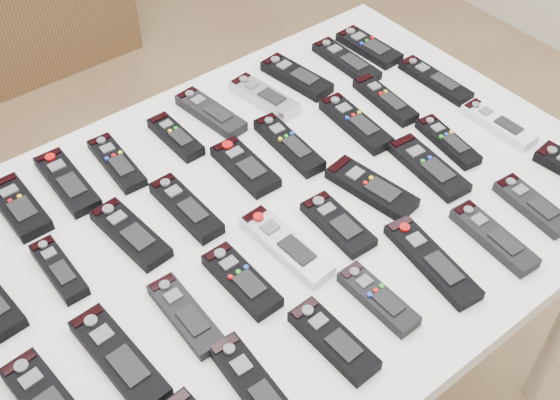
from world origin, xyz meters
TOP-DOWN VIEW (x-y plane):
  - ground at (0.00, 0.00)m, footprint 4.00×4.00m
  - table at (0.00, -0.13)m, footprint 1.25×0.88m
  - remote_1 at (-0.38, 0.16)m, footprint 0.06×0.16m
  - remote_2 at (-0.28, 0.17)m, footprint 0.06×0.19m
  - remote_3 at (-0.18, 0.16)m, footprint 0.06×0.17m
  - remote_4 at (-0.05, 0.15)m, footprint 0.05×0.15m
  - remote_5 at (0.05, 0.17)m, footprint 0.07×0.18m
  - remote_6 at (0.17, 0.14)m, footprint 0.08×0.17m
  - remote_7 at (0.28, 0.15)m, footprint 0.08×0.18m
  - remote_8 at (0.41, 0.13)m, footprint 0.05×0.19m
  - remote_9 at (0.49, 0.14)m, footprint 0.07×0.17m
  - remote_11 at (-0.39, -0.02)m, footprint 0.04×0.15m
  - remote_12 at (-0.26, -0.03)m, footprint 0.07×0.18m
  - remote_13 at (-0.14, -0.04)m, footprint 0.05×0.18m
  - remote_14 at (0.01, -0.01)m, footprint 0.06×0.16m
  - remote_15 at (0.12, -0.02)m, footprint 0.06×0.19m
  - remote_16 at (0.27, -0.05)m, footprint 0.07×0.19m
  - remote_17 at (0.37, -0.03)m, footprint 0.06×0.18m
  - remote_18 at (0.51, -0.05)m, footprint 0.05×0.19m
  - remote_19 at (-0.52, -0.24)m, footprint 0.07×0.18m
  - remote_20 at (-0.40, -0.24)m, footprint 0.07×0.21m
  - remote_21 at (-0.27, -0.24)m, footprint 0.05×0.17m
  - remote_22 at (-0.16, -0.24)m, footprint 0.06×0.16m
  - remote_23 at (-0.05, -0.22)m, footprint 0.06×0.20m
  - remote_24 at (0.05, -0.24)m, footprint 0.06×0.15m
  - remote_25 at (0.16, -0.21)m, footprint 0.09×0.19m
  - remote_26 at (0.29, -0.24)m, footprint 0.08×0.19m
  - remote_27 at (0.38, -0.21)m, footprint 0.07×0.16m
  - remote_28 at (0.50, -0.24)m, footprint 0.05×0.17m
  - remote_31 at (-0.26, -0.42)m, footprint 0.06×0.21m
  - remote_32 at (-0.12, -0.42)m, footprint 0.06×0.16m
  - remote_33 at (-0.01, -0.41)m, footprint 0.05×0.15m
  - remote_34 at (0.12, -0.41)m, footprint 0.08×0.21m
  - remote_35 at (0.25, -0.44)m, footprint 0.06×0.18m
  - remote_36 at (0.37, -0.43)m, footprint 0.06×0.16m

SIDE VIEW (x-z plane):
  - ground at x=0.00m, z-range 0.00..0.00m
  - table at x=0.00m, z-range 0.33..1.11m
  - remote_3 at x=-0.18m, z-range 0.78..0.80m
  - remote_18 at x=0.51m, z-range 0.78..0.80m
  - remote_24 at x=0.05m, z-range 0.78..0.80m
  - remote_9 at x=0.49m, z-range 0.78..0.80m
  - remote_2 at x=-0.28m, z-range 0.78..0.80m
  - remote_8 at x=0.41m, z-range 0.78..0.80m
  - remote_12 at x=-0.26m, z-range 0.78..0.80m
  - remote_27 at x=0.38m, z-range 0.78..0.80m
  - remote_21 at x=-0.27m, z-range 0.78..0.80m
  - remote_23 at x=-0.05m, z-range 0.78..0.80m
  - remote_26 at x=0.29m, z-range 0.78..0.80m
  - remote_31 at x=-0.26m, z-range 0.78..0.80m
  - remote_28 at x=0.50m, z-range 0.78..0.80m
  - remote_17 at x=0.37m, z-range 0.78..0.80m
  - remote_4 at x=-0.05m, z-range 0.78..0.80m
  - remote_34 at x=0.12m, z-range 0.78..0.80m
  - remote_11 at x=-0.39m, z-range 0.78..0.80m
  - remote_20 at x=-0.40m, z-range 0.78..0.80m
  - remote_36 at x=0.37m, z-range 0.78..0.80m
  - remote_14 at x=0.01m, z-range 0.78..0.80m
  - remote_25 at x=0.16m, z-range 0.78..0.80m
  - remote_5 at x=0.05m, z-range 0.78..0.80m
  - remote_1 at x=-0.38m, z-range 0.78..0.80m
  - remote_7 at x=0.28m, z-range 0.78..0.80m
  - remote_6 at x=0.17m, z-range 0.78..0.80m
  - remote_35 at x=0.25m, z-range 0.78..0.80m
  - remote_33 at x=-0.01m, z-range 0.78..0.80m
  - remote_16 at x=0.27m, z-range 0.78..0.80m
  - remote_32 at x=-0.12m, z-range 0.78..0.80m
  - remote_22 at x=-0.16m, z-range 0.78..0.80m
  - remote_13 at x=-0.14m, z-range 0.78..0.80m
  - remote_15 at x=0.12m, z-range 0.78..0.80m
  - remote_19 at x=-0.52m, z-range 0.78..0.80m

